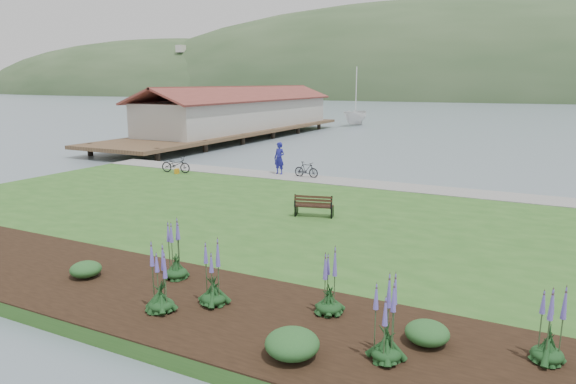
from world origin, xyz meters
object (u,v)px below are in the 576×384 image
person (279,156)px  bicycle_a (176,165)px  park_bench (314,205)px  sailboat (355,126)px

person → bicycle_a: person is taller
park_bench → sailboat: size_ratio=0.07×
bicycle_a → sailboat: size_ratio=0.08×
person → sailboat: (-9.57, 40.06, -1.54)m
park_bench → person: (-5.92, 8.11, 0.66)m
bicycle_a → sailboat: (-3.65, 42.39, -0.90)m
park_bench → sailboat: sailboat is taller
bicycle_a → sailboat: sailboat is taller
bicycle_a → sailboat: 42.56m
bicycle_a → person: bearing=-78.1°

